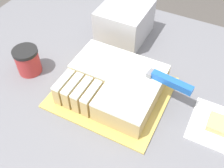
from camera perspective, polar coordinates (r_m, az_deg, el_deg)
The scene contains 8 objects.
countertop at distance 1.22m, azimuth 0.42°, elevation -17.32°, with size 1.40×1.10×0.93m.
cake_board at distance 0.84m, azimuth -0.00°, elevation -1.78°, with size 0.35×0.31×0.01m.
cake at distance 0.81m, azimuth 0.46°, elevation 0.09°, with size 0.29×0.25×0.07m.
knife at distance 0.78m, azimuth 10.49°, elevation 1.39°, with size 0.32×0.07×0.02m.
coffee_cup at distance 0.92m, azimuth -17.88°, elevation 4.85°, with size 0.08×0.08×0.09m.
paper_napkin at distance 0.82m, azimuth 22.04°, elevation -8.60°, with size 0.16×0.16×0.01m.
brownie at distance 0.81m, azimuth 22.29°, elevation -8.12°, with size 0.06×0.06×0.02m.
storage_box at distance 1.02m, azimuth 2.76°, elevation 13.37°, with size 0.17×0.19×0.13m.
Camera 1 is at (0.22, -0.46, 1.57)m, focal length 42.00 mm.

